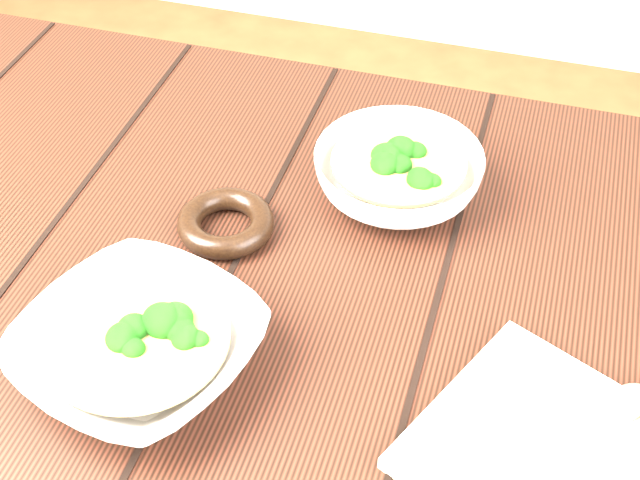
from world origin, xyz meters
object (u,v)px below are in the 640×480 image
soup_bowl_back (398,174)px  napkin (570,469)px  soup_bowl_front (139,347)px  trivet (226,223)px  table (250,370)px

soup_bowl_back → napkin: 0.36m
soup_bowl_back → napkin: bearing=-54.6°
soup_bowl_front → soup_bowl_back: size_ratio=1.21×
soup_bowl_back → trivet: bearing=-145.7°
soup_bowl_back → napkin: soup_bowl_back is taller
soup_bowl_front → napkin: soup_bowl_front is taller
table → trivet: (-0.04, 0.07, 0.13)m
soup_bowl_back → napkin: (0.21, -0.29, -0.02)m
soup_bowl_front → soup_bowl_back: soup_bowl_back is taller
soup_bowl_back → trivet: (-0.15, -0.10, -0.02)m
trivet → table: bearing=-58.8°
soup_bowl_front → soup_bowl_back: (0.16, 0.29, 0.00)m
table → soup_bowl_front: (-0.05, -0.11, 0.15)m
napkin → soup_bowl_front: bearing=-155.7°
soup_bowl_front → trivet: soup_bowl_front is taller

